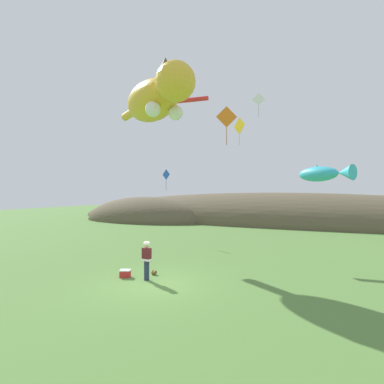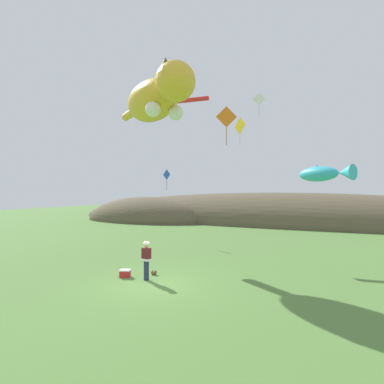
# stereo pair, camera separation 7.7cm
# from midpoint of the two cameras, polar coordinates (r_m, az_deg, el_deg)

# --- Properties ---
(ground_plane) EXTENTS (120.00, 120.00, 0.00)m
(ground_plane) POSITION_cam_midpoint_polar(r_m,az_deg,el_deg) (13.82, -7.65, -17.06)
(ground_plane) COLOR #517A38
(distant_hill_ridge) EXTENTS (63.38, 16.19, 7.93)m
(distant_hill_ridge) POSITION_cam_midpoint_polar(r_m,az_deg,el_deg) (40.56, 11.21, -5.71)
(distant_hill_ridge) COLOR brown
(distant_hill_ridge) RESTS_ON ground
(festival_attendant) EXTENTS (0.45, 0.31, 1.77)m
(festival_attendant) POSITION_cam_midpoint_polar(r_m,az_deg,el_deg) (14.25, -8.80, -12.57)
(festival_attendant) COLOR #232D47
(festival_attendant) RESTS_ON ground
(kite_spool) EXTENTS (0.17, 0.22, 0.22)m
(kite_spool) POSITION_cam_midpoint_polar(r_m,az_deg,el_deg) (15.25, -7.37, -14.99)
(kite_spool) COLOR olive
(kite_spool) RESTS_ON ground
(picnic_cooler) EXTENTS (0.58, 0.50, 0.36)m
(picnic_cooler) POSITION_cam_midpoint_polar(r_m,az_deg,el_deg) (15.08, -12.75, -14.89)
(picnic_cooler) COLOR red
(picnic_cooler) RESTS_ON ground
(kite_giant_cat) EXTENTS (8.38, 6.05, 2.92)m
(kite_giant_cat) POSITION_cam_midpoint_polar(r_m,az_deg,el_deg) (19.53, -6.89, 17.26)
(kite_giant_cat) COLOR gold
(kite_fish_windsock) EXTENTS (3.09, 2.33, 0.95)m
(kite_fish_windsock) POSITION_cam_midpoint_polar(r_m,az_deg,el_deg) (17.62, 23.66, 3.23)
(kite_fish_windsock) COLOR #33B2CC
(kite_tube_streamer) EXTENTS (3.19, 0.78, 0.44)m
(kite_tube_streamer) POSITION_cam_midpoint_polar(r_m,az_deg,el_deg) (26.33, -0.55, 17.12)
(kite_tube_streamer) COLOR red
(kite_diamond_blue) EXTENTS (0.87, 0.31, 1.81)m
(kite_diamond_blue) POSITION_cam_midpoint_polar(r_m,az_deg,el_deg) (25.74, -5.03, 3.27)
(kite_diamond_blue) COLOR blue
(kite_diamond_orange) EXTENTS (0.96, 0.53, 1.98)m
(kite_diamond_orange) POSITION_cam_midpoint_polar(r_m,az_deg,el_deg) (15.76, 6.46, 13.96)
(kite_diamond_orange) COLOR orange
(kite_diamond_gold) EXTENTS (1.17, 0.79, 2.30)m
(kite_diamond_gold) POSITION_cam_midpoint_polar(r_m,az_deg,el_deg) (25.37, 8.93, 12.29)
(kite_diamond_gold) COLOR yellow
(kite_diamond_white) EXTENTS (0.95, 0.28, 1.88)m
(kite_diamond_white) POSITION_cam_midpoint_polar(r_m,az_deg,el_deg) (24.13, 12.47, 16.81)
(kite_diamond_white) COLOR white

